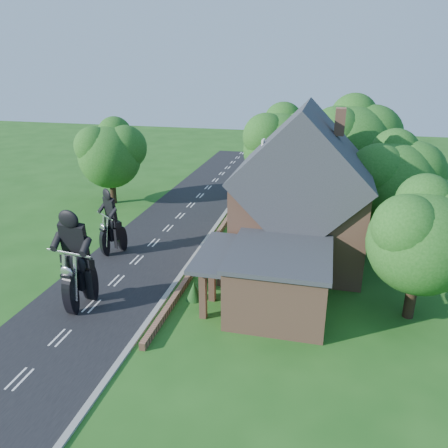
% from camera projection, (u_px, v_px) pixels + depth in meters
% --- Properties ---
extents(ground, '(120.00, 120.00, 0.00)m').
position_uv_depth(ground, '(117.00, 281.00, 26.74)').
color(ground, '#1D5116').
rests_on(ground, ground).
extents(road, '(7.00, 80.00, 0.02)m').
position_uv_depth(road, '(116.00, 281.00, 26.74)').
color(road, black).
rests_on(road, ground).
extents(kerb, '(0.30, 80.00, 0.12)m').
position_uv_depth(kerb, '(173.00, 287.00, 25.92)').
color(kerb, gray).
rests_on(kerb, ground).
extents(garden_wall, '(0.30, 22.00, 0.40)m').
position_uv_depth(garden_wall, '(206.00, 252.00, 30.27)').
color(garden_wall, '#93634B').
rests_on(garden_wall, ground).
extents(house, '(9.54, 8.64, 10.24)m').
position_uv_depth(house, '(301.00, 197.00, 28.33)').
color(house, '#93634B').
rests_on(house, ground).
extents(annex, '(7.05, 5.94, 3.44)m').
position_uv_depth(annex, '(277.00, 279.00, 23.22)').
color(annex, '#93634B').
rests_on(annex, ground).
extents(tree_annex_side, '(5.64, 5.20, 7.48)m').
position_uv_depth(tree_annex_side, '(429.00, 234.00, 21.40)').
color(tree_annex_side, black).
rests_on(tree_annex_side, ground).
extents(tree_house_right, '(6.51, 6.00, 8.40)m').
position_uv_depth(tree_house_right, '(398.00, 180.00, 29.05)').
color(tree_house_right, black).
rests_on(tree_house_right, ground).
extents(tree_behind_house, '(7.81, 7.20, 10.08)m').
position_uv_depth(tree_behind_house, '(357.00, 142.00, 36.05)').
color(tree_behind_house, black).
rests_on(tree_behind_house, ground).
extents(tree_behind_left, '(6.94, 6.40, 9.16)m').
position_uv_depth(tree_behind_left, '(285.00, 143.00, 38.44)').
color(tree_behind_left, black).
rests_on(tree_behind_left, ground).
extents(tree_far_road, '(6.08, 5.60, 7.84)m').
position_uv_depth(tree_far_road, '(114.00, 152.00, 39.31)').
color(tree_far_road, black).
rests_on(tree_far_road, ground).
extents(shrub_a, '(0.90, 0.90, 1.10)m').
position_uv_depth(shrub_a, '(194.00, 291.00, 24.48)').
color(shrub_a, '#123812').
rests_on(shrub_a, ground).
extents(shrub_b, '(0.90, 0.90, 1.10)m').
position_uv_depth(shrub_b, '(206.00, 271.00, 26.75)').
color(shrub_b, '#123812').
rests_on(shrub_b, ground).
extents(shrub_c, '(0.90, 0.90, 1.10)m').
position_uv_depth(shrub_c, '(216.00, 254.00, 29.01)').
color(shrub_c, '#123812').
rests_on(shrub_c, ground).
extents(shrub_d, '(0.90, 0.90, 1.10)m').
position_uv_depth(shrub_d, '(233.00, 228.00, 33.55)').
color(shrub_d, '#123812').
rests_on(shrub_d, ground).
extents(shrub_e, '(0.90, 0.90, 1.10)m').
position_uv_depth(shrub_e, '(239.00, 217.00, 35.82)').
color(shrub_e, '#123812').
rests_on(shrub_e, ground).
extents(shrub_f, '(0.90, 0.90, 1.10)m').
position_uv_depth(shrub_f, '(245.00, 207.00, 38.09)').
color(shrub_f, '#123812').
rests_on(shrub_f, ground).
extents(motorcycle_lead, '(0.70, 1.88, 1.70)m').
position_uv_depth(motorcycle_lead, '(81.00, 293.00, 23.65)').
color(motorcycle_lead, black).
rests_on(motorcycle_lead, ground).
extents(motorcycle_follow, '(1.18, 1.46, 1.41)m').
position_uv_depth(motorcycle_follow, '(114.00, 244.00, 30.29)').
color(motorcycle_follow, black).
rests_on(motorcycle_follow, ground).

